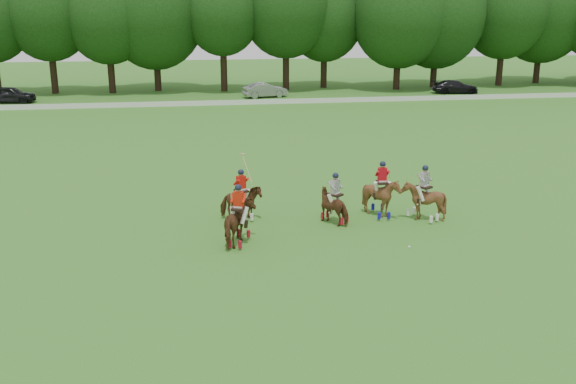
{
  "coord_description": "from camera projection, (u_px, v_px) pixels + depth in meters",
  "views": [
    {
      "loc": [
        -3.95,
        -20.61,
        8.7
      ],
      "look_at": [
        -0.06,
        4.2,
        1.4
      ],
      "focal_mm": 40.0,
      "sensor_mm": 36.0,
      "label": 1
    }
  ],
  "objects": [
    {
      "name": "boundary_rail",
      "position": [
        231.0,
        103.0,
        58.55
      ],
      "size": [
        120.0,
        0.1,
        0.44
      ],
      "primitive_type": "cube",
      "color": "white",
      "rests_on": "ground"
    },
    {
      "name": "polo_ball",
      "position": [
        409.0,
        247.0,
        23.95
      ],
      "size": [
        0.09,
        0.09,
        0.09
      ],
      "primitive_type": "sphere",
      "color": "white",
      "rests_on": "ground"
    },
    {
      "name": "polo_stripe_a",
      "position": [
        335.0,
        205.0,
        26.58
      ],
      "size": [
        1.62,
        1.78,
        2.14
      ],
      "color": "#472A12",
      "rests_on": "ground"
    },
    {
      "name": "polo_red_c",
      "position": [
        381.0,
        196.0,
        27.38
      ],
      "size": [
        1.51,
        1.67,
        2.42
      ],
      "color": "#472A12",
      "rests_on": "ground"
    },
    {
      "name": "car_right",
      "position": [
        455.0,
        87.0,
        66.19
      ],
      "size": [
        4.85,
        2.42,
        1.35
      ],
      "primitive_type": "imported",
      "rotation": [
        0.0,
        0.0,
        1.46
      ],
      "color": "black",
      "rests_on": "ground"
    },
    {
      "name": "polo_stripe_b",
      "position": [
        423.0,
        200.0,
        26.89
      ],
      "size": [
        1.93,
        1.99,
        2.37
      ],
      "color": "#472A12",
      "rests_on": "ground"
    },
    {
      "name": "car_left",
      "position": [
        10.0,
        95.0,
        59.65
      ],
      "size": [
        4.72,
        2.25,
        1.56
      ],
      "primitive_type": "imported",
      "rotation": [
        0.0,
        0.0,
        1.48
      ],
      "color": "black",
      "rests_on": "ground"
    },
    {
      "name": "car_mid",
      "position": [
        265.0,
        90.0,
        63.23
      ],
      "size": [
        4.56,
        2.42,
        1.43
      ],
      "primitive_type": "imported",
      "rotation": [
        0.0,
        0.0,
        1.79
      ],
      "color": "gray",
      "rests_on": "ground"
    },
    {
      "name": "ground",
      "position": [
        308.0,
        263.0,
        22.57
      ],
      "size": [
        180.0,
        180.0,
        0.0
      ],
      "primitive_type": "plane",
      "color": "#316E1F",
      "rests_on": "ground"
    },
    {
      "name": "tree_line",
      "position": [
        225.0,
        11.0,
        65.89
      ],
      "size": [
        117.98,
        14.32,
        14.75
      ],
      "color": "black",
      "rests_on": "ground"
    },
    {
      "name": "polo_red_b",
      "position": [
        242.0,
        202.0,
        26.96
      ],
      "size": [
        1.84,
        1.74,
        2.72
      ],
      "color": "#472A12",
      "rests_on": "ground"
    },
    {
      "name": "polo_red_a",
      "position": [
        239.0,
        223.0,
        24.12
      ],
      "size": [
        1.51,
        2.13,
        2.35
      ],
      "color": "#472A12",
      "rests_on": "ground"
    }
  ]
}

